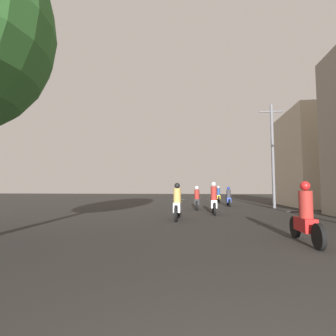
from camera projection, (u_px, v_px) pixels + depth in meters
motorcycle_red at (305, 218)px, 6.47m from camera, size 0.60×2.03×1.54m
motorcycle_silver at (177, 205)px, 11.31m from camera, size 0.60×2.05×1.59m
motorcycle_white at (214, 201)px, 13.76m from camera, size 0.60×2.02×1.68m
motorcycle_black at (197, 200)px, 16.71m from camera, size 0.60×2.04×1.50m
motorcycle_blue at (229, 198)px, 19.76m from camera, size 0.60×1.98×1.46m
motorcycle_yellow at (218, 196)px, 25.14m from camera, size 0.60×2.09×1.58m
building_right_far at (313, 159)px, 20.10m from camera, size 4.20×7.13×7.10m
utility_pole_far at (273, 153)px, 18.01m from camera, size 1.60×0.20×7.17m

